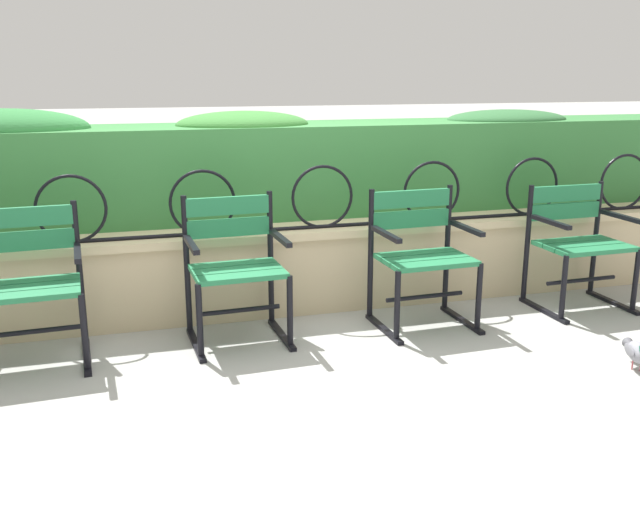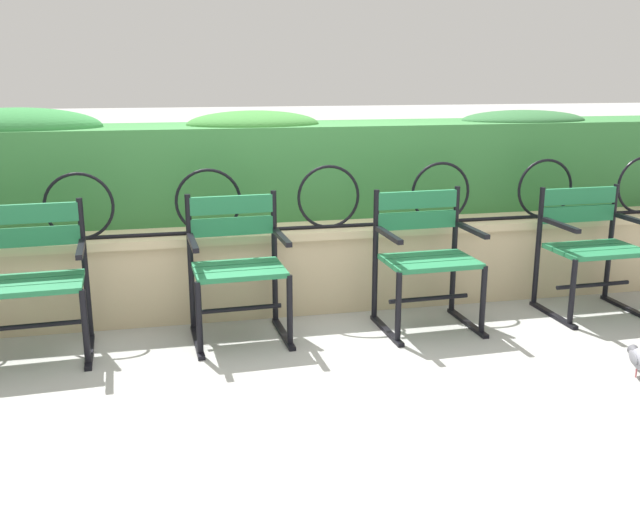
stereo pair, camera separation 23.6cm
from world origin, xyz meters
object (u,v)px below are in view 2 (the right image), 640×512
at_px(park_chair_leftmost, 27,276).
at_px(park_chair_centre_right, 425,255).
at_px(park_chair_rightmost, 590,245).
at_px(park_chair_centre_left, 237,263).

xyz_separation_m(park_chair_leftmost, park_chair_centre_right, (2.34, -0.02, -0.01)).
relative_size(park_chair_leftmost, park_chair_rightmost, 1.05).
relative_size(park_chair_leftmost, park_chair_centre_right, 1.01).
bearing_deg(park_chair_leftmost, park_chair_centre_left, 1.98).
bearing_deg(park_chair_centre_right, park_chair_rightmost, 1.74).
xyz_separation_m(park_chair_centre_right, park_chair_rightmost, (1.17, 0.04, -0.01)).
xyz_separation_m(park_chair_centre_left, park_chair_rightmost, (2.34, -0.02, -0.00)).
relative_size(park_chair_centre_left, park_chair_rightmost, 1.04).
bearing_deg(park_chair_centre_left, park_chair_rightmost, -0.57).
xyz_separation_m(park_chair_leftmost, park_chair_centre_left, (1.17, 0.04, -0.01)).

